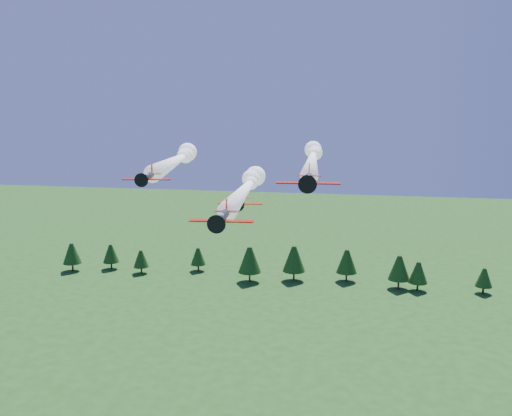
% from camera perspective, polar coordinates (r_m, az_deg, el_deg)
% --- Properties ---
extents(plane_lead, '(8.97, 43.73, 3.70)m').
position_cam_1_polar(plane_lead, '(91.44, -1.00, 2.00)').
color(plane_lead, black).
rests_on(plane_lead, ground).
extents(plane_left, '(11.14, 43.48, 3.70)m').
position_cam_1_polar(plane_left, '(102.48, -7.84, 4.81)').
color(plane_left, black).
rests_on(plane_left, ground).
extents(plane_right, '(9.63, 55.36, 3.70)m').
position_cam_1_polar(plane_right, '(105.36, 5.66, 4.92)').
color(plane_right, black).
rests_on(plane_right, ground).
extents(plane_slot, '(6.65, 7.22, 2.33)m').
position_cam_1_polar(plane_slot, '(84.21, -1.55, 0.68)').
color(plane_slot, black).
rests_on(plane_slot, ground).
extents(treeline, '(156.73, 15.40, 11.80)m').
position_cam_1_polar(treeline, '(188.77, 3.27, -5.43)').
color(treeline, '#382314').
rests_on(treeline, ground).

